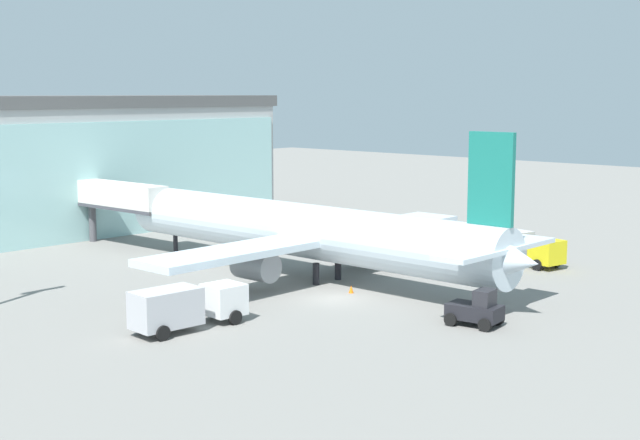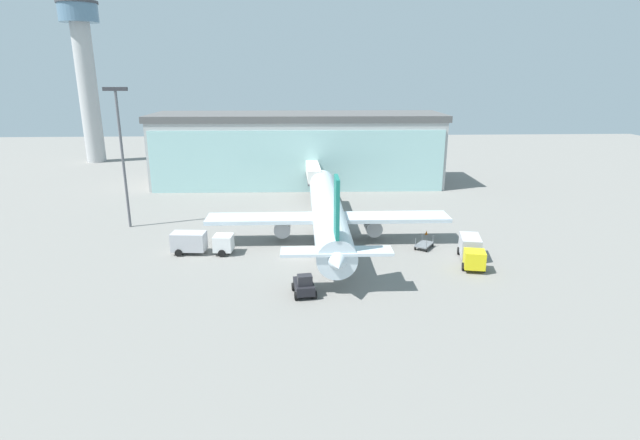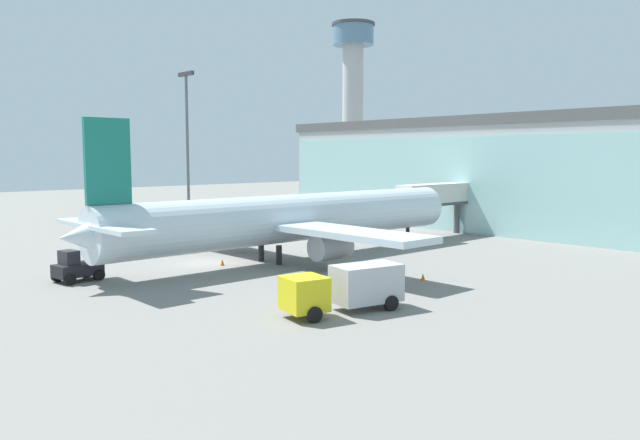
{
  "view_description": "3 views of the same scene",
  "coord_description": "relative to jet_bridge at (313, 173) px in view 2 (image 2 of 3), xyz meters",
  "views": [
    {
      "loc": [
        -44.88,
        -39.28,
        14.02
      ],
      "look_at": [
        4.73,
        5.68,
        4.4
      ],
      "focal_mm": 50.0,
      "sensor_mm": 36.0,
      "label": 1
    },
    {
      "loc": [
        -0.09,
        -56.25,
        21.05
      ],
      "look_at": [
        2.76,
        7.29,
        2.28
      ],
      "focal_mm": 28.0,
      "sensor_mm": 36.0,
      "label": 2
    },
    {
      "loc": [
        44.78,
        -28.11,
        9.06
      ],
      "look_at": [
        5.6,
        8.01,
        3.5
      ],
      "focal_mm": 35.0,
      "sensor_mm": 36.0,
      "label": 3
    }
  ],
  "objects": [
    {
      "name": "pushback_tug",
      "position": [
        -2.14,
        -39.55,
        -3.51
      ],
      "size": [
        2.51,
        3.4,
        2.3
      ],
      "rotation": [
        0.0,
        0.0,
        1.69
      ],
      "color": "black",
      "rests_on": "ground"
    },
    {
      "name": "terminal_building",
      "position": [
        -2.51,
        12.34,
        2.36
      ],
      "size": [
        55.73,
        16.0,
        13.68
      ],
      "rotation": [
        0.0,
        0.0,
        -0.02
      ],
      "color": "#A8A8A8",
      "rests_on": "ground"
    },
    {
      "name": "baggage_cart",
      "position": [
        13.03,
        -26.6,
        -3.99
      ],
      "size": [
        2.91,
        3.21,
        1.5
      ],
      "rotation": [
        0.0,
        0.0,
        0.97
      ],
      "color": "slate",
      "rests_on": "ground"
    },
    {
      "name": "airplane",
      "position": [
        1.2,
        -22.25,
        -0.9
      ],
      "size": [
        31.04,
        39.92,
        11.58
      ],
      "rotation": [
        0.0,
        0.0,
        1.56
      ],
      "color": "silver",
      "rests_on": "ground"
    },
    {
      "name": "safety_cone_nose",
      "position": [
        -0.44,
        -28.2,
        -4.21
      ],
      "size": [
        0.36,
        0.36,
        0.55
      ],
      "primitive_type": "cone",
      "color": "orange",
      "rests_on": "ground"
    },
    {
      "name": "fuel_truck",
      "position": [
        17.28,
        -31.44,
        -3.02
      ],
      "size": [
        3.71,
        7.6,
        2.65
      ],
      "rotation": [
        0.0,
        0.0,
        4.5
      ],
      "color": "yellow",
      "rests_on": "ground"
    },
    {
      "name": "jet_bridge",
      "position": [
        0.0,
        0.0,
        0.0
      ],
      "size": [
        2.48,
        11.48,
        5.87
      ],
      "rotation": [
        0.0,
        0.0,
        1.59
      ],
      "color": "beige",
      "rests_on": "ground"
    },
    {
      "name": "control_tower",
      "position": [
        -52.39,
        40.21,
        18.25
      ],
      "size": [
        9.11,
        9.11,
        36.84
      ],
      "color": "#B0B0B0",
      "rests_on": "ground"
    },
    {
      "name": "ground",
      "position": [
        -2.51,
        -28.51,
        -4.49
      ],
      "size": [
        240.0,
        240.0,
        0.0
      ],
      "primitive_type": "plane",
      "color": "gray"
    },
    {
      "name": "safety_cone_wingtip",
      "position": [
        14.72,
        -21.08,
        -4.21
      ],
      "size": [
        0.36,
        0.36,
        0.55
      ],
      "primitive_type": "cone",
      "color": "orange",
      "rests_on": "ground"
    },
    {
      "name": "apron_light_mast",
      "position": [
        -26.61,
        -15.66,
        6.92
      ],
      "size": [
        3.2,
        0.4,
        19.29
      ],
      "color": "#59595E",
      "rests_on": "ground"
    },
    {
      "name": "catering_truck",
      "position": [
        -14.52,
        -27.21,
        -3.02
      ],
      "size": [
        7.45,
        2.98,
        2.65
      ],
      "rotation": [
        0.0,
        0.0,
        6.2
      ],
      "color": "silver",
      "rests_on": "ground"
    }
  ]
}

